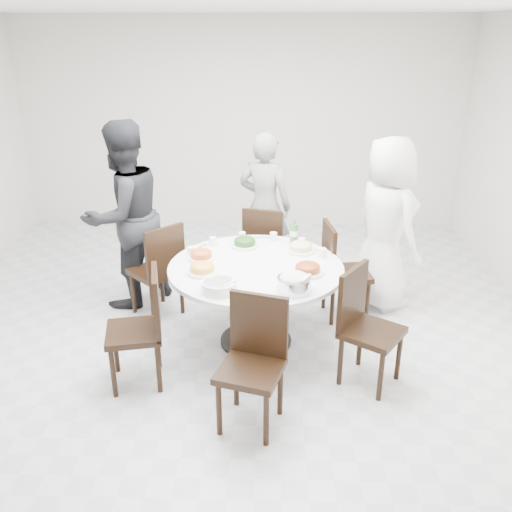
{
  "coord_description": "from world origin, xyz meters",
  "views": [
    {
      "loc": [
        0.42,
        -4.43,
        2.63
      ],
      "look_at": [
        0.3,
        -0.15,
        0.82
      ],
      "focal_mm": 38.0,
      "sensor_mm": 36.0,
      "label": 1
    }
  ],
  "objects_px": {
    "chair_nw": "(155,269)",
    "diner_middle": "(265,206)",
    "chair_n": "(267,247)",
    "rice_bowl": "(294,284)",
    "chair_s": "(250,368)",
    "diner_left": "(125,216)",
    "chair_sw": "(134,330)",
    "soup_bowl": "(219,286)",
    "chair_ne": "(347,271)",
    "diner_right": "(386,224)",
    "dining_table": "(256,305)",
    "beverage_bottle": "(294,231)",
    "chair_se": "(373,330)"
  },
  "relations": [
    {
      "from": "chair_sw",
      "to": "diner_middle",
      "type": "height_order",
      "value": "diner_middle"
    },
    {
      "from": "diner_middle",
      "to": "soup_bowl",
      "type": "distance_m",
      "value": 2.01
    },
    {
      "from": "chair_nw",
      "to": "soup_bowl",
      "type": "height_order",
      "value": "chair_nw"
    },
    {
      "from": "rice_bowl",
      "to": "beverage_bottle",
      "type": "bearing_deg",
      "value": 88.14
    },
    {
      "from": "chair_nw",
      "to": "diner_left",
      "type": "relative_size",
      "value": 0.51
    },
    {
      "from": "diner_right",
      "to": "chair_s",
      "type": "bearing_deg",
      "value": 119.33
    },
    {
      "from": "rice_bowl",
      "to": "chair_n",
      "type": "bearing_deg",
      "value": 97.99
    },
    {
      "from": "chair_ne",
      "to": "rice_bowl",
      "type": "bearing_deg",
      "value": 142.65
    },
    {
      "from": "chair_nw",
      "to": "chair_se",
      "type": "height_order",
      "value": "same"
    },
    {
      "from": "chair_nw",
      "to": "diner_middle",
      "type": "height_order",
      "value": "diner_middle"
    },
    {
      "from": "dining_table",
      "to": "diner_middle",
      "type": "distance_m",
      "value": 1.56
    },
    {
      "from": "chair_se",
      "to": "soup_bowl",
      "type": "xyz_separation_m",
      "value": [
        -1.19,
        0.08,
        0.32
      ]
    },
    {
      "from": "chair_ne",
      "to": "diner_left",
      "type": "distance_m",
      "value": 2.23
    },
    {
      "from": "chair_nw",
      "to": "chair_s",
      "type": "distance_m",
      "value": 1.89
    },
    {
      "from": "chair_s",
      "to": "dining_table",
      "type": "bearing_deg",
      "value": 106.43
    },
    {
      "from": "rice_bowl",
      "to": "dining_table",
      "type": "bearing_deg",
      "value": 123.34
    },
    {
      "from": "chair_nw",
      "to": "chair_sw",
      "type": "xyz_separation_m",
      "value": [
        0.06,
        -1.14,
        0.0
      ]
    },
    {
      "from": "chair_s",
      "to": "rice_bowl",
      "type": "distance_m",
      "value": 0.78
    },
    {
      "from": "chair_sw",
      "to": "rice_bowl",
      "type": "height_order",
      "value": "chair_sw"
    },
    {
      "from": "chair_ne",
      "to": "diner_left",
      "type": "bearing_deg",
      "value": 75.07
    },
    {
      "from": "diner_left",
      "to": "soup_bowl",
      "type": "relative_size",
      "value": 6.82
    },
    {
      "from": "dining_table",
      "to": "diner_right",
      "type": "bearing_deg",
      "value": 32.42
    },
    {
      "from": "chair_n",
      "to": "rice_bowl",
      "type": "bearing_deg",
      "value": 112.5
    },
    {
      "from": "chair_nw",
      "to": "rice_bowl",
      "type": "relative_size",
      "value": 3.6
    },
    {
      "from": "chair_s",
      "to": "rice_bowl",
      "type": "xyz_separation_m",
      "value": [
        0.31,
        0.64,
        0.33
      ]
    },
    {
      "from": "chair_n",
      "to": "chair_se",
      "type": "height_order",
      "value": "same"
    },
    {
      "from": "chair_se",
      "to": "rice_bowl",
      "type": "relative_size",
      "value": 3.6
    },
    {
      "from": "chair_n",
      "to": "soup_bowl",
      "type": "height_order",
      "value": "chair_n"
    },
    {
      "from": "diner_middle",
      "to": "chair_ne",
      "type": "bearing_deg",
      "value": 149.06
    },
    {
      "from": "chair_s",
      "to": "diner_right",
      "type": "bearing_deg",
      "value": 73.29
    },
    {
      "from": "chair_se",
      "to": "rice_bowl",
      "type": "height_order",
      "value": "chair_se"
    },
    {
      "from": "chair_sw",
      "to": "chair_n",
      "type": "bearing_deg",
      "value": 137.51
    },
    {
      "from": "diner_right",
      "to": "soup_bowl",
      "type": "height_order",
      "value": "diner_right"
    },
    {
      "from": "dining_table",
      "to": "diner_right",
      "type": "xyz_separation_m",
      "value": [
        1.25,
        0.79,
        0.48
      ]
    },
    {
      "from": "chair_s",
      "to": "diner_middle",
      "type": "xyz_separation_m",
      "value": [
        0.06,
        2.6,
        0.34
      ]
    },
    {
      "from": "dining_table",
      "to": "chair_se",
      "type": "height_order",
      "value": "chair_se"
    },
    {
      "from": "chair_nw",
      "to": "diner_middle",
      "type": "relative_size",
      "value": 0.58
    },
    {
      "from": "diner_left",
      "to": "soup_bowl",
      "type": "height_order",
      "value": "diner_left"
    },
    {
      "from": "chair_s",
      "to": "diner_left",
      "type": "distance_m",
      "value": 2.33
    },
    {
      "from": "chair_nw",
      "to": "chair_s",
      "type": "height_order",
      "value": "same"
    },
    {
      "from": "soup_bowl",
      "to": "diner_right",
      "type": "bearing_deg",
      "value": 40.22
    },
    {
      "from": "diner_right",
      "to": "diner_left",
      "type": "bearing_deg",
      "value": 63.22
    },
    {
      "from": "dining_table",
      "to": "diner_left",
      "type": "xyz_separation_m",
      "value": [
        -1.31,
        0.77,
        0.55
      ]
    },
    {
      "from": "chair_sw",
      "to": "rice_bowl",
      "type": "relative_size",
      "value": 3.6
    },
    {
      "from": "soup_bowl",
      "to": "rice_bowl",
      "type": "bearing_deg",
      "value": 2.12
    },
    {
      "from": "dining_table",
      "to": "soup_bowl",
      "type": "bearing_deg",
      "value": -118.75
    },
    {
      "from": "chair_se",
      "to": "chair_ne",
      "type": "bearing_deg",
      "value": 38.02
    },
    {
      "from": "dining_table",
      "to": "chair_s",
      "type": "distance_m",
      "value": 1.11
    },
    {
      "from": "dining_table",
      "to": "diner_middle",
      "type": "bearing_deg",
      "value": 87.86
    },
    {
      "from": "chair_s",
      "to": "diner_right",
      "type": "xyz_separation_m",
      "value": [
        1.25,
        1.9,
        0.38
      ]
    }
  ]
}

